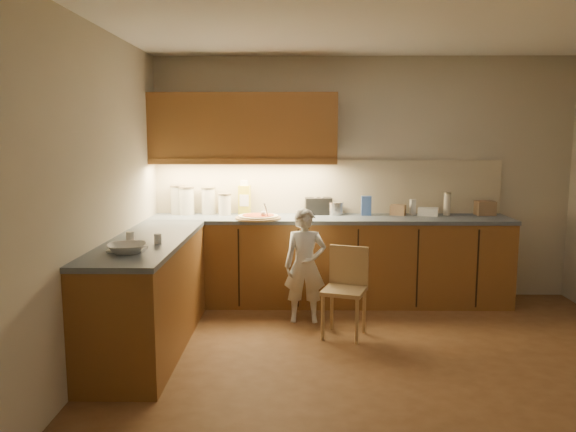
# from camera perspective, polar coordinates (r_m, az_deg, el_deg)

# --- Properties ---
(room) EXTENTS (4.54, 4.50, 2.62)m
(room) POSITION_cam_1_polar(r_m,az_deg,el_deg) (4.18, 10.87, 6.82)
(room) COLOR brown
(room) RESTS_ON ground
(l_counter) EXTENTS (3.77, 2.62, 0.92)m
(l_counter) POSITION_cam_1_polar(r_m,az_deg,el_deg) (5.53, -1.27, -5.47)
(l_counter) COLOR brown
(l_counter) RESTS_ON ground
(backsplash) EXTENTS (3.75, 0.02, 0.58)m
(backsplash) POSITION_cam_1_polar(r_m,az_deg,el_deg) (6.14, 4.08, 2.98)
(backsplash) COLOR beige
(backsplash) RESTS_ON l_counter
(upper_cabinets) EXTENTS (1.95, 0.36, 0.73)m
(upper_cabinets) POSITION_cam_1_polar(r_m,az_deg,el_deg) (5.97, -4.54, 8.96)
(upper_cabinets) COLOR brown
(upper_cabinets) RESTS_ON ground
(pizza_on_board) EXTENTS (0.46, 0.46, 0.19)m
(pizza_on_board) POSITION_cam_1_polar(r_m,az_deg,el_deg) (5.73, -3.03, -0.10)
(pizza_on_board) COLOR tan
(pizza_on_board) RESTS_ON l_counter
(child) EXTENTS (0.40, 0.26, 1.09)m
(child) POSITION_cam_1_polar(r_m,az_deg,el_deg) (5.34, 1.74, -5.05)
(child) COLOR silver
(child) RESTS_ON ground
(wooden_chair) EXTENTS (0.45, 0.45, 0.79)m
(wooden_chair) POSITION_cam_1_polar(r_m,az_deg,el_deg) (5.03, 5.91, -6.94)
(wooden_chair) COLOR tan
(wooden_chair) RESTS_ON ground
(mixing_bowl) EXTENTS (0.34, 0.34, 0.07)m
(mixing_bowl) POSITION_cam_1_polar(r_m,az_deg,el_deg) (4.23, -16.04, -3.18)
(mixing_bowl) COLOR white
(mixing_bowl) RESTS_ON l_counter
(canister_a) EXTENTS (0.16, 0.16, 0.31)m
(canister_a) POSITION_cam_1_polar(r_m,az_deg,el_deg) (6.18, -11.16, 1.65)
(canister_a) COLOR beige
(canister_a) RESTS_ON l_counter
(canister_b) EXTENTS (0.17, 0.17, 0.30)m
(canister_b) POSITION_cam_1_polar(r_m,az_deg,el_deg) (6.13, -10.26, 1.57)
(canister_b) COLOR white
(canister_b) RESTS_ON l_counter
(canister_c) EXTENTS (0.16, 0.16, 0.29)m
(canister_c) POSITION_cam_1_polar(r_m,az_deg,el_deg) (6.12, -8.08, 1.57)
(canister_c) COLOR white
(canister_c) RESTS_ON l_counter
(canister_d) EXTENTS (0.14, 0.14, 0.23)m
(canister_d) POSITION_cam_1_polar(r_m,az_deg,el_deg) (6.04, -6.44, 1.21)
(canister_d) COLOR white
(canister_d) RESTS_ON l_counter
(oil_jug) EXTENTS (0.13, 0.10, 0.37)m
(oil_jug) POSITION_cam_1_polar(r_m,az_deg,el_deg) (6.05, -4.43, 1.75)
(oil_jug) COLOR gold
(oil_jug) RESTS_ON l_counter
(toaster) EXTENTS (0.29, 0.18, 0.19)m
(toaster) POSITION_cam_1_polar(r_m,az_deg,el_deg) (6.06, 3.11, 1.02)
(toaster) COLOR black
(toaster) RESTS_ON l_counter
(steel_pot) EXTENTS (0.18, 0.18, 0.14)m
(steel_pot) POSITION_cam_1_polar(r_m,az_deg,el_deg) (6.04, 4.85, 0.78)
(steel_pot) COLOR #B8B9BE
(steel_pot) RESTS_ON l_counter
(blue_box) EXTENTS (0.10, 0.07, 0.21)m
(blue_box) POSITION_cam_1_polar(r_m,az_deg,el_deg) (6.03, 7.95, 1.05)
(blue_box) COLOR #3758A7
(blue_box) RESTS_ON l_counter
(card_box_a) EXTENTS (0.19, 0.16, 0.11)m
(card_box_a) POSITION_cam_1_polar(r_m,az_deg,el_deg) (6.11, 11.11, 0.61)
(card_box_a) COLOR #A37D57
(card_box_a) RESTS_ON l_counter
(white_bottle) EXTENTS (0.06, 0.06, 0.16)m
(white_bottle) POSITION_cam_1_polar(r_m,az_deg,el_deg) (6.17, 12.55, 0.89)
(white_bottle) COLOR silver
(white_bottle) RESTS_ON l_counter
(flat_pack) EXTENTS (0.24, 0.20, 0.08)m
(flat_pack) POSITION_cam_1_polar(r_m,az_deg,el_deg) (6.15, 14.04, 0.43)
(flat_pack) COLOR white
(flat_pack) RESTS_ON l_counter
(tall_jar) EXTENTS (0.08, 0.08, 0.24)m
(tall_jar) POSITION_cam_1_polar(r_m,az_deg,el_deg) (6.21, 15.85, 1.20)
(tall_jar) COLOR white
(tall_jar) RESTS_ON l_counter
(card_box_b) EXTENTS (0.20, 0.16, 0.15)m
(card_box_b) POSITION_cam_1_polar(r_m,az_deg,el_deg) (6.35, 19.39, 0.76)
(card_box_b) COLOR #A57F59
(card_box_b) RESTS_ON l_counter
(dough_cloth) EXTENTS (0.26, 0.21, 0.02)m
(dough_cloth) POSITION_cam_1_polar(r_m,az_deg,el_deg) (4.34, -15.98, -3.24)
(dough_cloth) COLOR white
(dough_cloth) RESTS_ON l_counter
(spice_jar_a) EXTENTS (0.08, 0.08, 0.09)m
(spice_jar_a) POSITION_cam_1_polar(r_m,az_deg,el_deg) (4.63, -15.73, -2.10)
(spice_jar_a) COLOR white
(spice_jar_a) RESTS_ON l_counter
(spice_jar_b) EXTENTS (0.07, 0.07, 0.08)m
(spice_jar_b) POSITION_cam_1_polar(r_m,az_deg,el_deg) (4.54, -13.09, -2.26)
(spice_jar_b) COLOR silver
(spice_jar_b) RESTS_ON l_counter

